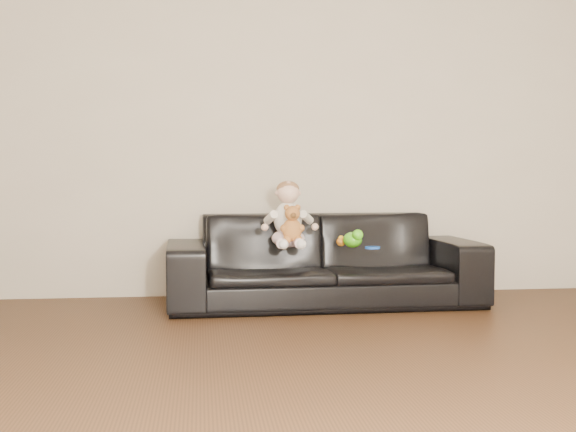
{
  "coord_description": "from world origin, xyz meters",
  "views": [
    {
      "loc": [
        -0.62,
        -2.87,
        0.92
      ],
      "look_at": [
        -0.01,
        2.14,
        0.65
      ],
      "focal_mm": 45.0,
      "sensor_mm": 36.0,
      "label": 1
    }
  ],
  "objects": [
    {
      "name": "sofa",
      "position": [
        0.26,
        2.25,
        0.33
      ],
      "size": [
        2.26,
        0.93,
        0.65
      ],
      "primitive_type": "imported",
      "rotation": [
        0.0,
        0.0,
        0.03
      ],
      "color": "black",
      "rests_on": "floor"
    },
    {
      "name": "toy_blue_disc",
      "position": [
        0.55,
        1.96,
        0.44
      ],
      "size": [
        0.11,
        0.11,
        0.01
      ],
      "primitive_type": "cylinder",
      "rotation": [
        0.0,
        0.0,
        -0.08
      ],
      "color": "blue",
      "rests_on": "sofa"
    },
    {
      "name": "baby",
      "position": [
        -0.01,
        2.13,
        0.64
      ],
      "size": [
        0.33,
        0.4,
        0.47
      ],
      "rotation": [
        0.0,
        0.0,
        -0.12
      ],
      "color": "#F5CFD7",
      "rests_on": "sofa"
    },
    {
      "name": "toy_green",
      "position": [
        0.43,
        2.06,
        0.48
      ],
      "size": [
        0.18,
        0.2,
        0.11
      ],
      "primitive_type": "ellipsoid",
      "rotation": [
        0.0,
        0.0,
        0.41
      ],
      "color": "#4BC717",
      "rests_on": "sofa"
    },
    {
      "name": "floor",
      "position": [
        0.0,
        0.0,
        0.0
      ],
      "size": [
        5.5,
        5.5,
        0.0
      ],
      "primitive_type": "plane",
      "color": "#422917",
      "rests_on": "ground"
    },
    {
      "name": "wall_back",
      "position": [
        0.0,
        2.75,
        1.3
      ],
      "size": [
        5.0,
        0.0,
        5.0
      ],
      "primitive_type": "plane",
      "rotation": [
        1.57,
        0.0,
        0.0
      ],
      "color": "beige",
      "rests_on": "ground"
    },
    {
      "name": "teddy_bear",
      "position": [
        -0.0,
        1.99,
        0.6
      ],
      "size": [
        0.16,
        0.16,
        0.25
      ],
      "rotation": [
        0.0,
        0.0,
        -0.24
      ],
      "color": "#AB6931",
      "rests_on": "sofa"
    },
    {
      "name": "toy_rattle",
      "position": [
        0.37,
        2.16,
        0.46
      ],
      "size": [
        0.08,
        0.08,
        0.07
      ],
      "primitive_type": "sphere",
      "rotation": [
        0.0,
        0.0,
        0.33
      ],
      "color": "#C66C17",
      "rests_on": "sofa"
    }
  ]
}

